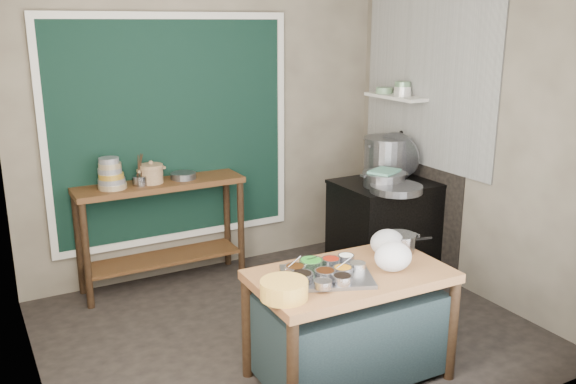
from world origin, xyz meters
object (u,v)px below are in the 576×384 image
back_counter (163,234)px  steamer (384,179)px  condiment_tray (327,276)px  utensil_cup (141,180)px  saucepan (399,243)px  stock_pot (387,156)px  stove_block (386,229)px  ceramic_crock (151,175)px  yellow_basin (284,289)px  prep_table (349,326)px

back_counter → steamer: bearing=-25.3°
condiment_tray → utensil_cup: utensil_cup is taller
back_counter → saucepan: back_counter is taller
condiment_tray → stock_pot: stock_pot is taller
stock_pot → steamer: bearing=-130.5°
steamer → stove_block: bearing=38.9°
saucepan → ceramic_crock: ceramic_crock is taller
ceramic_crock → stock_pot: 2.17m
utensil_cup → back_counter: bearing=6.1°
yellow_basin → back_counter: bearing=91.3°
prep_table → back_counter: size_ratio=0.86×
stove_block → condiment_tray: 2.01m
yellow_basin → utensil_cup: (-0.22, 2.14, 0.19)m
stove_block → utensil_cup: bearing=161.0°
prep_table → utensil_cup: utensil_cup is taller
saucepan → stove_block: bearing=68.2°
saucepan → ceramic_crock: 2.23m
saucepan → ceramic_crock: bearing=134.6°
stove_block → condiment_tray: size_ratio=1.64×
saucepan → stock_pot: stock_pot is taller
prep_table → utensil_cup: (-0.77, 2.01, 0.62)m
utensil_cup → stock_pot: 2.27m
back_counter → condiment_tray: back_counter is taller
prep_table → stove_block: bearing=46.5°
back_counter → yellow_basin: back_counter is taller
utensil_cup → stock_pot: bearing=-12.7°
back_counter → stove_block: back_counter is taller
yellow_basin → stock_pot: bearing=39.5°
ceramic_crock → back_counter: bearing=2.7°
ceramic_crock → condiment_tray: bearing=-76.7°
utensil_cup → ceramic_crock: 0.11m
prep_table → condiment_tray: size_ratio=2.28×
prep_table → stock_pot: size_ratio=2.72×
back_counter → stock_pot: stock_pot is taller
condiment_tray → stock_pot: (1.63, 1.52, 0.30)m
condiment_tray → prep_table: bearing=2.0°
condiment_tray → steamer: bearing=41.5°
back_counter → stove_block: 2.04m
saucepan → utensil_cup: utensil_cup is taller
stove_block → stock_pot: size_ratio=1.96×
back_counter → ceramic_crock: bearing=-177.3°
condiment_tray → yellow_basin: 0.38m
back_counter → stove_block: bearing=-21.0°
prep_table → steamer: (1.17, 1.19, 0.57)m
stock_pot → stove_block: bearing=-123.4°
stove_block → prep_table: bearing=-135.0°
steamer → saucepan: bearing=-122.5°
utensil_cup → prep_table: bearing=-69.1°
yellow_basin → steamer: (1.72, 1.32, 0.14)m
prep_table → stove_block: 1.84m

